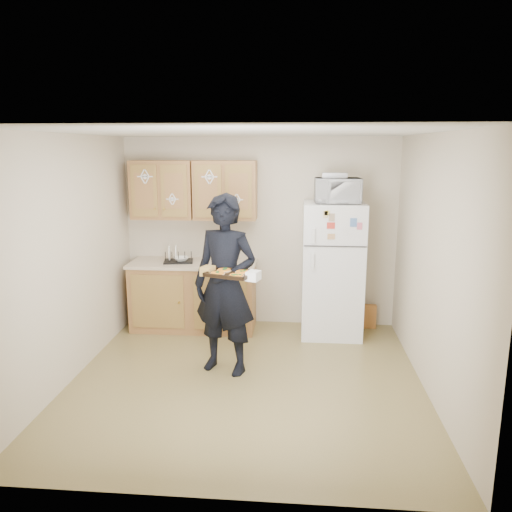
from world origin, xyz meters
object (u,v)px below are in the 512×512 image
object	(u,v)px
refrigerator	(332,270)
microwave	(337,191)
dish_rack	(178,256)
baking_tray	(230,274)
person	(225,285)

from	to	relation	value
refrigerator	microwave	world-z (taller)	microwave
microwave	dish_rack	bearing A→B (deg)	174.08
baking_tray	refrigerator	bearing A→B (deg)	71.71
microwave	refrigerator	bearing A→B (deg)	115.39
person	microwave	size ratio (longest dim) A/B	3.50
person	baking_tray	bearing A→B (deg)	-53.61
baking_tray	microwave	xyz separation A→B (m)	(1.12, 1.43, 0.71)
refrigerator	baking_tray	size ratio (longest dim) A/B	3.89
refrigerator	dish_rack	bearing A→B (deg)	178.71
person	dish_rack	world-z (taller)	person
person	microwave	xyz separation A→B (m)	(1.22, 1.15, 0.90)
refrigerator	microwave	size ratio (longest dim) A/B	3.12
dish_rack	baking_tray	bearing A→B (deg)	-59.76
microwave	dish_rack	world-z (taller)	microwave
refrigerator	baking_tray	world-z (taller)	refrigerator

